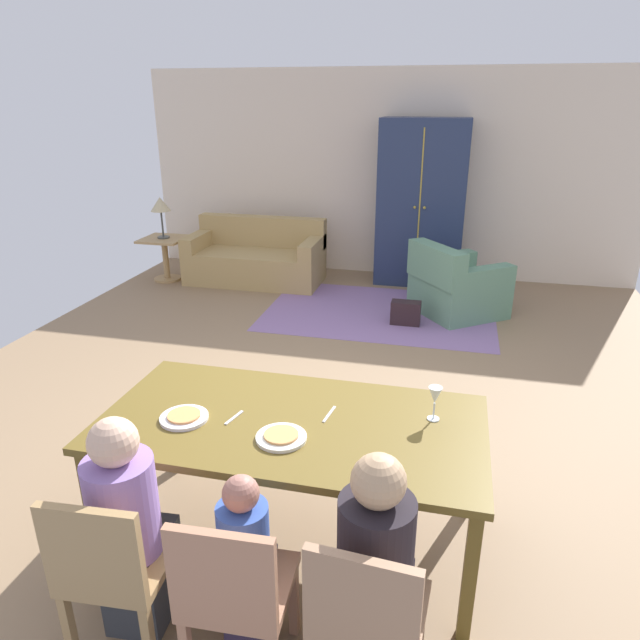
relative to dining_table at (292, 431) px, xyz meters
name	(u,v)px	position (x,y,z in m)	size (l,w,h in m)	color
ground_plane	(330,378)	(-0.23, 1.98, -0.71)	(6.64, 6.79, 0.02)	#8C6F51
back_wall	(386,175)	(-0.23, 5.42, 0.65)	(6.64, 0.10, 2.70)	beige
dining_table	(292,431)	(0.00, 0.00, 0.00)	(1.98, 1.00, 0.76)	brown
plate_near_man	(184,418)	(-0.54, -0.12, 0.07)	(0.25, 0.25, 0.02)	silver
pizza_near_man	(184,415)	(-0.54, -0.12, 0.09)	(0.17, 0.17, 0.01)	#E19451
plate_near_child	(281,437)	(0.00, -0.18, 0.07)	(0.25, 0.25, 0.02)	white
pizza_near_child	(281,435)	(0.00, -0.18, 0.09)	(0.17, 0.17, 0.01)	tan
wine_glass	(435,397)	(0.71, 0.18, 0.20)	(0.07, 0.07, 0.19)	silver
fork	(234,418)	(-0.30, -0.05, 0.07)	(0.02, 0.15, 0.01)	silver
knife	(329,414)	(0.18, 0.10, 0.07)	(0.01, 0.17, 0.01)	silver
dining_chair_man	(112,565)	(-0.54, -0.86, -0.20)	(0.45, 0.45, 0.87)	#A38051
person_man	(132,532)	(-0.55, -0.68, -0.18)	(0.30, 0.41, 1.11)	#343942
dining_chair_child	(234,590)	(0.00, -0.86, -0.20)	(0.44, 0.44, 0.87)	#AD7758
person_child	(248,569)	(0.00, -0.69, -0.26)	(0.22, 0.29, 0.92)	#372C4A
dining_chair_woman	(367,616)	(0.54, -0.86, -0.20)	(0.45, 0.45, 0.87)	#A47B5B
person_woman	(376,577)	(0.55, -0.68, -0.18)	(0.30, 0.41, 1.11)	#352F4A
area_rug	(380,312)	(-0.03, 3.73, -0.69)	(2.60, 1.80, 0.01)	#88689B
couch	(256,259)	(-1.83, 4.58, -0.39)	(1.77, 0.86, 0.82)	tan
armchair	(455,287)	(0.80, 3.89, -0.38)	(1.20, 1.20, 0.82)	slate
armoire	(421,204)	(0.29, 5.03, 0.35)	(1.10, 0.59, 2.10)	navy
side_table	(165,253)	(-3.03, 4.33, -0.32)	(0.56, 0.56, 0.58)	tan
table_lamp	(160,206)	(-3.03, 4.33, 0.31)	(0.26, 0.26, 0.54)	#454844
handbag	(406,313)	(0.29, 3.43, -0.57)	(0.32, 0.16, 0.26)	black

